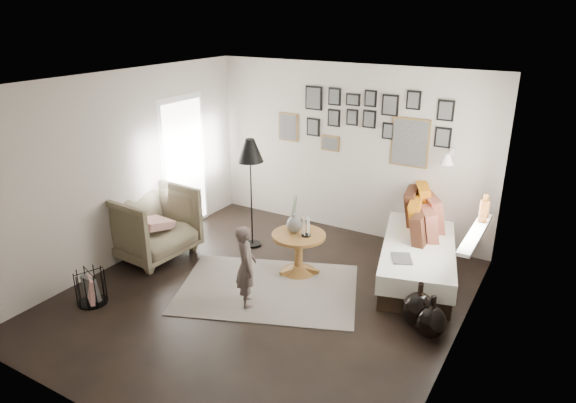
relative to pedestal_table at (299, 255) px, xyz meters
The scene contains 23 objects.
ground 0.80m from the pedestal_table, 94.58° to the right, with size 4.80×4.80×0.00m, color black.
wall_back 1.94m from the pedestal_table, 92.12° to the left, with size 4.50×4.50×0.00m, color #ADA397.
wall_front 3.33m from the pedestal_table, 91.10° to the right, with size 4.50×4.50×0.00m, color #ADA397.
wall_left 2.65m from the pedestal_table, 161.82° to the right, with size 4.80×4.80×0.00m, color #ADA397.
wall_right 2.54m from the pedestal_table, 19.12° to the right, with size 4.80×4.80×0.00m, color #ADA397.
ceiling 2.46m from the pedestal_table, 94.58° to the right, with size 4.80×4.80×0.00m, color white.
door_left 2.47m from the pedestal_table, 169.13° to the left, with size 0.00×2.14×2.14m.
window_right 2.29m from the pedestal_table, 15.40° to the left, with size 0.15×1.32×1.30m.
gallery_wall 2.21m from the pedestal_table, 82.06° to the left, with size 2.74×0.03×1.08m.
wall_sconce 2.36m from the pedestal_table, 42.72° to the left, with size 0.18×0.36×0.16m.
rug 0.65m from the pedestal_table, 100.60° to the right, with size 2.21×1.55×0.01m, color beige.
pedestal_table is the anchor object (origin of this frame).
vase 0.46m from the pedestal_table, 165.96° to the left, with size 0.20×0.20×0.51m.
candles 0.44m from the pedestal_table, ahead, with size 0.12×0.12×0.26m.
daybed 1.62m from the pedestal_table, 30.16° to the left, with size 1.40×2.24×1.03m.
magazine_on_daybed 1.38m from the pedestal_table, ahead, with size 0.23×0.31×0.02m, color black.
armchair 2.16m from the pedestal_table, 163.46° to the right, with size 1.06×1.09×0.99m, color brown.
armchair_cushion 2.15m from the pedestal_table, 164.75° to the right, with size 0.45×0.45×0.11m, color beige.
floor_lamp 1.58m from the pedestal_table, 159.09° to the left, with size 0.38×0.38×1.63m.
magazine_basket 2.62m from the pedestal_table, 132.54° to the right, with size 0.44×0.44×0.42m.
demijohn_large 1.81m from the pedestal_table, 13.45° to the right, with size 0.36×0.36×0.55m.
demijohn_small 2.01m from the pedestal_table, 15.60° to the right, with size 0.32×0.32×0.50m.
child 1.05m from the pedestal_table, 97.90° to the right, with size 0.37×0.24×1.02m, color #564744.
Camera 1 is at (3.05, -4.60, 3.34)m, focal length 32.00 mm.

